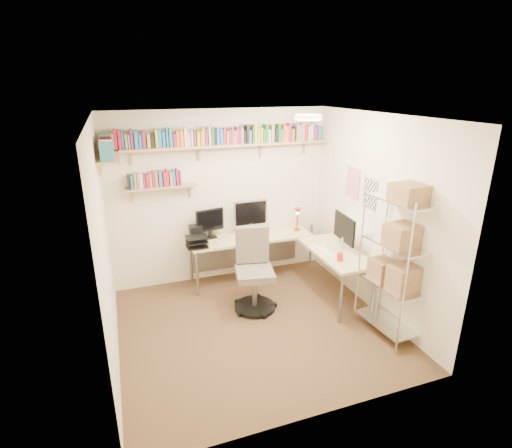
% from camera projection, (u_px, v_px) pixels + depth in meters
% --- Properties ---
extents(ground, '(3.20, 3.20, 0.00)m').
position_uv_depth(ground, '(255.00, 326.00, 4.90)').
color(ground, '#402D1B').
rests_on(ground, ground).
extents(room_shell, '(3.24, 3.04, 2.52)m').
position_uv_depth(room_shell, '(256.00, 206.00, 4.39)').
color(room_shell, '#F0E1C3').
rests_on(room_shell, ground).
extents(wall_shelves, '(3.12, 1.09, 0.80)m').
position_uv_depth(wall_shelves, '(194.00, 147.00, 5.25)').
color(wall_shelves, tan).
rests_on(wall_shelves, ground).
extents(corner_desk, '(2.15, 1.82, 1.21)m').
position_uv_depth(corner_desk, '(264.00, 241.00, 5.70)').
color(corner_desk, tan).
rests_on(corner_desk, ground).
extents(office_chair, '(0.57, 0.58, 1.07)m').
position_uv_depth(office_chair, '(254.00, 276.00, 5.20)').
color(office_chair, black).
rests_on(office_chair, ground).
extents(wire_rack, '(0.43, 0.78, 1.84)m').
position_uv_depth(wire_rack, '(398.00, 249.00, 4.38)').
color(wire_rack, silver).
rests_on(wire_rack, ground).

